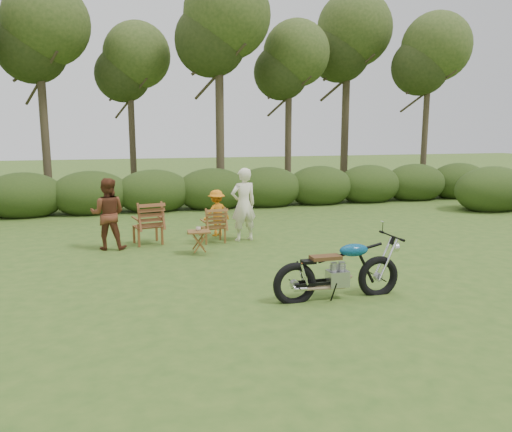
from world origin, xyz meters
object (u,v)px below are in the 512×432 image
object	(u,v)px
cup	(198,229)
child	(217,236)
lawn_chair_left	(148,244)
adult_b	(110,249)
adult_a	(244,240)
lawn_chair_right	(213,242)
motorcycle	(337,298)
side_table	(199,243)

from	to	relation	value
cup	child	xyz separation A→B (m)	(0.76, 1.75, -0.56)
cup	child	size ratio (longest dim) A/B	0.09
lawn_chair_left	adult_b	xyz separation A→B (m)	(-0.89, -0.28, 0.00)
cup	adult_a	bearing A→B (deg)	38.26
lawn_chair_right	adult_a	world-z (taller)	adult_a
adult_b	motorcycle	bearing A→B (deg)	139.76
lawn_chair_left	side_table	distance (m)	1.68
cup	lawn_chair_left	bearing A→B (deg)	128.12
lawn_chair_left	adult_b	bearing A→B (deg)	6.37
cup	adult_b	xyz separation A→B (m)	(-1.89, 1.00, -0.56)
lawn_chair_left	adult_a	size ratio (longest dim) A/B	0.57
side_table	lawn_chair_left	bearing A→B (deg)	127.44
lawn_chair_right	lawn_chair_left	distance (m)	1.55
adult_b	side_table	bearing A→B (deg)	162.88
adult_a	adult_b	size ratio (longest dim) A/B	1.10
lawn_chair_right	child	world-z (taller)	child
cup	lawn_chair_right	bearing A→B (deg)	62.74
lawn_chair_right	child	size ratio (longest dim) A/B	0.73
adult_a	child	size ratio (longest dim) A/B	1.51
lawn_chair_right	cup	xyz separation A→B (m)	(-0.53, -1.02, 0.56)
lawn_chair_left	adult_a	distance (m)	2.30
lawn_chair_right	adult_b	xyz separation A→B (m)	(-2.42, -0.03, 0.00)
motorcycle	lawn_chair_left	xyz separation A→B (m)	(-2.68, 4.80, 0.00)
motorcycle	adult_b	distance (m)	5.76
side_table	adult_a	xyz separation A→B (m)	(1.28, 1.05, -0.26)
motorcycle	lawn_chair_right	bearing A→B (deg)	104.61
motorcycle	child	xyz separation A→B (m)	(-0.91, 5.27, 0.00)
lawn_chair_right	adult_b	bearing A→B (deg)	-4.66
lawn_chair_right	child	bearing A→B (deg)	-113.23
motorcycle	side_table	distance (m)	3.87
lawn_chair_left	side_table	xyz separation A→B (m)	(1.01, -1.32, 0.26)
lawn_chair_right	cup	bearing A→B (deg)	57.44
lawn_chair_left	cup	bearing A→B (deg)	116.79
motorcycle	adult_a	size ratio (longest dim) A/B	1.15
adult_a	adult_b	world-z (taller)	adult_a
motorcycle	lawn_chair_left	world-z (taller)	motorcycle
motorcycle	side_table	xyz separation A→B (m)	(-1.67, 3.48, 0.26)
adult_a	child	world-z (taller)	adult_a
adult_a	adult_b	xyz separation A→B (m)	(-3.18, -0.02, 0.00)
lawn_chair_right	adult_a	xyz separation A→B (m)	(0.76, -0.01, 0.00)
lawn_chair_right	child	xyz separation A→B (m)	(0.23, 0.73, 0.00)
lawn_chair_left	adult_b	distance (m)	0.93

